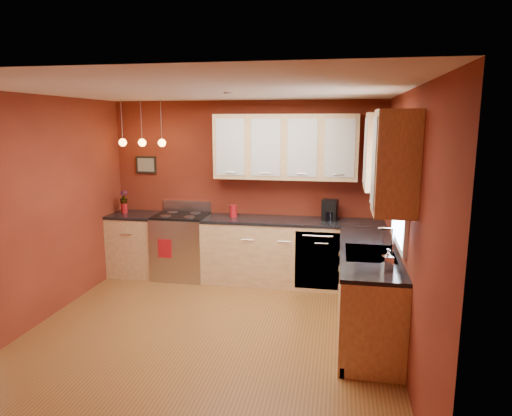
% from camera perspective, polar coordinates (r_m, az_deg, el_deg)
% --- Properties ---
extents(floor, '(4.20, 4.20, 0.00)m').
position_cam_1_polar(floor, '(5.20, -6.05, -15.57)').
color(floor, brown).
rests_on(floor, ground).
extents(ceiling, '(4.00, 4.20, 0.02)m').
position_cam_1_polar(ceiling, '(4.67, -6.70, 14.38)').
color(ceiling, silver).
rests_on(ceiling, wall_back).
extents(wall_back, '(4.00, 0.02, 2.60)m').
position_cam_1_polar(wall_back, '(6.77, -1.26, 2.27)').
color(wall_back, maroon).
rests_on(wall_back, floor).
extents(wall_front, '(4.00, 0.02, 2.60)m').
position_cam_1_polar(wall_front, '(2.90, -18.52, -10.00)').
color(wall_front, maroon).
rests_on(wall_front, floor).
extents(wall_left, '(0.02, 4.20, 2.60)m').
position_cam_1_polar(wall_left, '(5.67, -26.12, -0.51)').
color(wall_left, maroon).
rests_on(wall_left, floor).
extents(wall_right, '(0.02, 4.20, 2.60)m').
position_cam_1_polar(wall_right, '(4.61, 18.19, -2.29)').
color(wall_right, maroon).
rests_on(wall_right, floor).
extents(base_cabinets_back_left, '(0.70, 0.60, 0.90)m').
position_cam_1_polar(base_cabinets_back_left, '(7.18, -14.77, -4.52)').
color(base_cabinets_back_left, '#E6BE7B').
rests_on(base_cabinets_back_left, floor).
extents(base_cabinets_back_right, '(2.54, 0.60, 0.90)m').
position_cam_1_polar(base_cabinets_back_right, '(6.56, 4.53, -5.66)').
color(base_cabinets_back_right, '#E6BE7B').
rests_on(base_cabinets_back_right, floor).
extents(base_cabinets_right, '(0.60, 2.10, 0.90)m').
position_cam_1_polar(base_cabinets_right, '(5.26, 13.70, -10.16)').
color(base_cabinets_right, '#E6BE7B').
rests_on(base_cabinets_right, floor).
extents(counter_back_left, '(0.70, 0.62, 0.04)m').
position_cam_1_polar(counter_back_left, '(7.08, -14.95, -0.85)').
color(counter_back_left, black).
rests_on(counter_back_left, base_cabinets_back_left).
extents(counter_back_right, '(2.54, 0.62, 0.04)m').
position_cam_1_polar(counter_back_right, '(6.44, 4.59, -1.64)').
color(counter_back_right, black).
rests_on(counter_back_right, base_cabinets_back_right).
extents(counter_right, '(0.62, 2.10, 0.04)m').
position_cam_1_polar(counter_right, '(5.11, 13.94, -5.22)').
color(counter_right, black).
rests_on(counter_right, base_cabinets_right).
extents(gas_range, '(0.76, 0.64, 1.11)m').
position_cam_1_polar(gas_range, '(6.90, -9.27, -4.66)').
color(gas_range, '#AEAFB3').
rests_on(gas_range, floor).
extents(dishwasher_front, '(0.60, 0.02, 0.80)m').
position_cam_1_polar(dishwasher_front, '(6.25, 7.65, -6.54)').
color(dishwasher_front, '#AEAFB3').
rests_on(dishwasher_front, base_cabinets_back_right).
extents(sink, '(0.50, 0.70, 0.33)m').
position_cam_1_polar(sink, '(4.97, 14.06, -5.75)').
color(sink, gray).
rests_on(sink, counter_right).
extents(window, '(0.06, 1.02, 1.22)m').
position_cam_1_polar(window, '(4.84, 17.70, 3.00)').
color(window, white).
rests_on(window, wall_right).
extents(upper_cabinets_back, '(2.00, 0.35, 0.90)m').
position_cam_1_polar(upper_cabinets_back, '(6.44, 3.68, 7.63)').
color(upper_cabinets_back, '#E6BE7B').
rests_on(upper_cabinets_back, wall_back).
extents(upper_cabinets_right, '(0.35, 1.95, 0.90)m').
position_cam_1_polar(upper_cabinets_right, '(4.82, 16.07, 6.19)').
color(upper_cabinets_right, '#E6BE7B').
rests_on(upper_cabinets_right, wall_right).
extents(wall_picture, '(0.32, 0.03, 0.26)m').
position_cam_1_polar(wall_picture, '(7.18, -13.56, 5.28)').
color(wall_picture, black).
rests_on(wall_picture, wall_back).
extents(pendant_lights, '(0.71, 0.11, 0.66)m').
position_cam_1_polar(pendant_lights, '(6.82, -14.04, 8.00)').
color(pendant_lights, gray).
rests_on(pendant_lights, ceiling).
extents(red_canister, '(0.11, 0.11, 0.17)m').
position_cam_1_polar(red_canister, '(6.59, -2.86, -0.39)').
color(red_canister, maroon).
rests_on(red_canister, counter_back_right).
extents(red_vase, '(0.09, 0.09, 0.15)m').
position_cam_1_polar(red_vase, '(7.16, -16.14, -0.02)').
color(red_vase, maroon).
rests_on(red_vase, counter_back_left).
extents(flowers, '(0.14, 0.14, 0.22)m').
position_cam_1_polar(flowers, '(7.13, -16.21, 1.25)').
color(flowers, maroon).
rests_on(flowers, red_vase).
extents(coffee_maker, '(0.23, 0.23, 0.29)m').
position_cam_1_polar(coffee_maker, '(6.44, 9.22, -0.35)').
color(coffee_maker, black).
rests_on(coffee_maker, counter_back_right).
extents(soap_pump, '(0.11, 0.11, 0.20)m').
position_cam_1_polar(soap_pump, '(4.42, 16.14, -6.22)').
color(soap_pump, white).
rests_on(soap_pump, counter_right).
extents(dish_towel, '(0.20, 0.01, 0.27)m').
position_cam_1_polar(dish_towel, '(6.64, -11.34, -4.99)').
color(dish_towel, maroon).
rests_on(dish_towel, gas_range).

